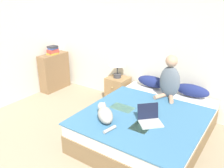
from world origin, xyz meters
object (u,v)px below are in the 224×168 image
object	(u,v)px
pillow_far	(192,90)
nightstand	(118,90)
table_lamp	(117,61)
pillow_near	(152,82)
person_sitting	(170,79)
bookshelf	(54,72)
bed	(147,125)
book_stack_top	(53,50)
laptop_open	(150,119)
cat_tabby	(105,114)

from	to	relation	value
pillow_far	nightstand	world-z (taller)	pillow_far
pillow_far	table_lamp	size ratio (longest dim) A/B	1.21
pillow_near	person_sitting	size ratio (longest dim) A/B	0.79
nightstand	person_sitting	bearing A→B (deg)	-9.45
person_sitting	bookshelf	bearing A→B (deg)	-178.92
bed	bookshelf	size ratio (longest dim) A/B	2.47
nightstand	book_stack_top	distance (m)	1.72
bed	laptop_open	size ratio (longest dim) A/B	5.05
bed	book_stack_top	bearing A→B (deg)	167.36
laptop_open	bookshelf	world-z (taller)	bookshelf
laptop_open	book_stack_top	world-z (taller)	book_stack_top
bed	cat_tabby	distance (m)	0.78
laptop_open	bookshelf	xyz separation A→B (m)	(-2.83, 0.88, -0.11)
table_lamp	book_stack_top	size ratio (longest dim) A/B	1.88
laptop_open	book_stack_top	distance (m)	2.99
bed	pillow_near	xyz separation A→B (m)	(-0.37, 0.90, 0.34)
cat_tabby	book_stack_top	distance (m)	2.61
bookshelf	book_stack_top	bearing A→B (deg)	37.37
table_lamp	bookshelf	xyz separation A→B (m)	(-1.57, -0.24, -0.46)
bed	laptop_open	bearing A→B (deg)	-60.74
person_sitting	bookshelf	size ratio (longest dim) A/B	0.88
pillow_near	book_stack_top	distance (m)	2.34
bed	table_lamp	bearing A→B (deg)	142.93
pillow_far	nightstand	distance (m)	1.49
cat_tabby	bookshelf	world-z (taller)	bookshelf
bed	pillow_far	world-z (taller)	pillow_far
pillow_far	nightstand	xyz separation A→B (m)	(-1.46, -0.07, -0.31)
bed	pillow_near	bearing A→B (deg)	112.29
book_stack_top	nightstand	bearing A→B (deg)	8.57
person_sitting	table_lamp	distance (m)	1.18
bed	book_stack_top	distance (m)	2.82
table_lamp	bookshelf	world-z (taller)	table_lamp
pillow_far	table_lamp	bearing A→B (deg)	-177.40
bed	pillow_near	distance (m)	1.03
pillow_near	bookshelf	bearing A→B (deg)	-172.37
pillow_near	pillow_far	world-z (taller)	same
person_sitting	laptop_open	world-z (taller)	person_sitting
person_sitting	pillow_far	bearing A→B (deg)	39.28
nightstand	book_stack_top	xyz separation A→B (m)	(-1.58, -0.24, 0.66)
pillow_near	cat_tabby	size ratio (longest dim) A/B	1.25
nightstand	book_stack_top	world-z (taller)	book_stack_top
table_lamp	person_sitting	bearing A→B (deg)	-9.29
cat_tabby	nightstand	bearing A→B (deg)	-22.54
person_sitting	cat_tabby	xyz separation A→B (m)	(-0.43, -1.24, -0.22)
laptop_open	book_stack_top	size ratio (longest dim) A/B	1.60
laptop_open	bookshelf	bearing A→B (deg)	117.56
pillow_near	table_lamp	world-z (taller)	table_lamp
cat_tabby	book_stack_top	size ratio (longest dim) A/B	1.82
book_stack_top	table_lamp	bearing A→B (deg)	8.62
cat_tabby	laptop_open	size ratio (longest dim) A/B	1.13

